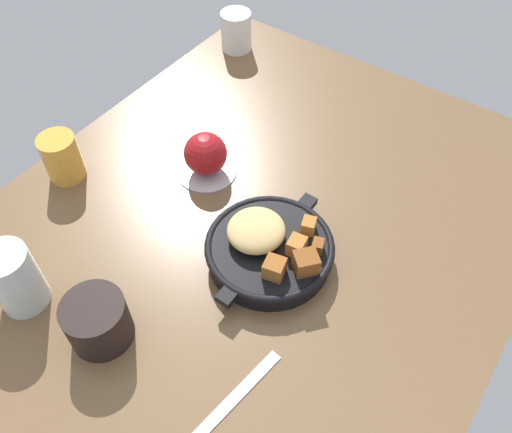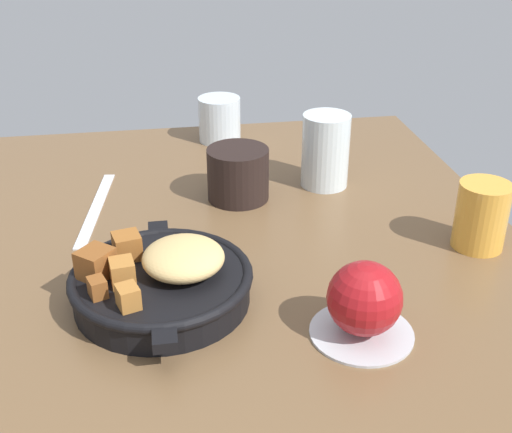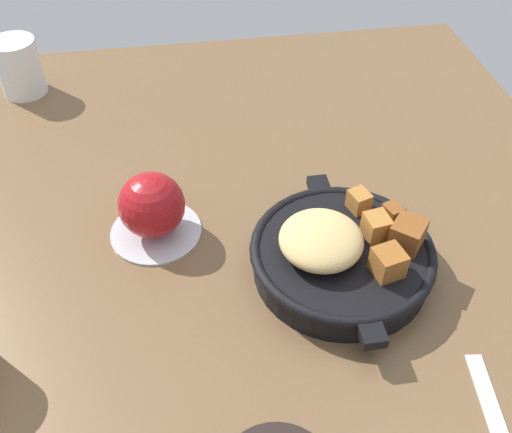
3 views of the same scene
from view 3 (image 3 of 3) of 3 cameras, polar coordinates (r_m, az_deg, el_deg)
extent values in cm
cube|color=brown|center=(65.38, 3.21, -6.57)|extent=(111.11, 82.22, 2.40)
cylinder|color=black|center=(64.31, 8.32, -4.12)|extent=(19.24, 19.24, 3.62)
torus|color=black|center=(63.20, 8.46, -3.20)|extent=(20.05, 20.05, 1.20)
cube|color=black|center=(70.78, 6.16, 3.01)|extent=(2.64, 2.40, 1.20)
cube|color=black|center=(57.08, 11.31, -11.26)|extent=(2.64, 2.40, 1.20)
ellipsoid|color=tan|center=(60.99, 6.44, -2.41)|extent=(9.03, 8.91, 3.40)
cube|color=#935623|center=(60.42, 12.84, -4.42)|extent=(3.51, 3.51, 2.91)
cube|color=#A86B2D|center=(63.92, 11.72, -0.97)|extent=(3.07, 2.86, 2.72)
cube|color=#A86B2D|center=(66.82, 10.07, 1.51)|extent=(2.89, 2.69, 2.37)
cube|color=brown|center=(63.50, 14.65, -1.71)|extent=(4.67, 4.63, 3.16)
cube|color=brown|center=(66.27, 13.20, 0.29)|extent=(2.49, 2.25, 2.05)
cylinder|color=#B7BABF|center=(69.74, -9.77, -1.37)|extent=(10.74, 10.74, 0.60)
sphere|color=maroon|center=(66.91, -10.19, 1.11)|extent=(7.64, 7.64, 7.64)
cylinder|color=white|center=(97.94, -22.24, 13.41)|extent=(6.71, 6.71, 8.58)
camera|label=1|loc=(0.46, 101.24, 24.16)|focal=36.86mm
camera|label=2|loc=(1.03, -0.67, 40.10)|focal=46.30mm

